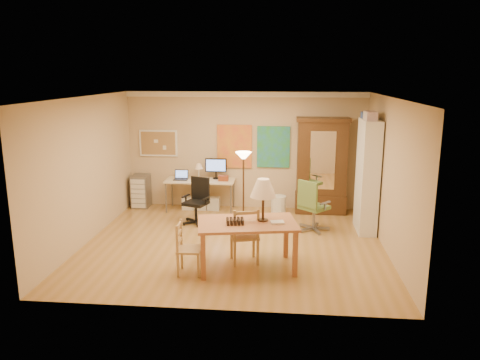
# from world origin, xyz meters

# --- Properties ---
(floor) EXTENTS (5.50, 5.50, 0.00)m
(floor) POSITION_xyz_m (0.00, 0.00, 0.00)
(floor) COLOR #A17639
(floor) RESTS_ON ground
(crown_molding) EXTENTS (5.50, 0.08, 0.12)m
(crown_molding) POSITION_xyz_m (0.00, 2.46, 2.64)
(crown_molding) COLOR white
(crown_molding) RESTS_ON floor
(corkboard) EXTENTS (0.90, 0.04, 0.62)m
(corkboard) POSITION_xyz_m (-2.05, 2.47, 1.50)
(corkboard) COLOR #987447
(corkboard) RESTS_ON floor
(art_panel_left) EXTENTS (0.80, 0.04, 1.00)m
(art_panel_left) POSITION_xyz_m (-0.25, 2.47, 1.45)
(art_panel_left) COLOR gold
(art_panel_left) RESTS_ON floor
(art_panel_right) EXTENTS (0.75, 0.04, 0.95)m
(art_panel_right) POSITION_xyz_m (0.65, 2.47, 1.45)
(art_panel_right) COLOR teal
(art_panel_right) RESTS_ON floor
(dining_table) EXTENTS (1.71, 1.21, 1.47)m
(dining_table) POSITION_xyz_m (0.43, -1.04, 0.93)
(dining_table) COLOR #955330
(dining_table) RESTS_ON floor
(ladder_chair_back) EXTENTS (0.54, 0.53, 0.96)m
(ladder_chair_back) POSITION_xyz_m (0.28, -0.85, 0.45)
(ladder_chair_back) COLOR tan
(ladder_chair_back) RESTS_ON floor
(ladder_chair_left) EXTENTS (0.38, 0.40, 0.84)m
(ladder_chair_left) POSITION_xyz_m (-0.58, -1.36, 0.39)
(ladder_chair_left) COLOR tan
(ladder_chair_left) RESTS_ON floor
(torchiere_lamp) EXTENTS (0.31, 0.31, 1.68)m
(torchiere_lamp) POSITION_xyz_m (0.15, 0.35, 1.35)
(torchiere_lamp) COLOR #432C1B
(torchiere_lamp) RESTS_ON floor
(computer_desk) EXTENTS (1.58, 0.69, 1.20)m
(computer_desk) POSITION_xyz_m (-0.98, 2.16, 0.44)
(computer_desk) COLOR beige
(computer_desk) RESTS_ON floor
(office_chair_black) EXTENTS (0.59, 0.59, 0.97)m
(office_chair_black) POSITION_xyz_m (-0.91, 1.16, 0.26)
(office_chair_black) COLOR black
(office_chair_black) RESTS_ON floor
(office_chair_green) EXTENTS (0.68, 0.68, 1.06)m
(office_chair_green) POSITION_xyz_m (1.50, 0.89, 0.28)
(office_chair_green) COLOR slate
(office_chair_green) RESTS_ON floor
(drawer_cart) EXTENTS (0.39, 0.46, 0.77)m
(drawer_cart) POSITION_xyz_m (-2.46, 2.24, 0.39)
(drawer_cart) COLOR slate
(drawer_cart) RESTS_ON floor
(armoire) EXTENTS (1.17, 0.56, 2.15)m
(armoire) POSITION_xyz_m (1.74, 2.24, 0.94)
(armoire) COLOR #3A200F
(armoire) RESTS_ON floor
(bookshelf) EXTENTS (0.34, 0.89, 2.24)m
(bookshelf) POSITION_xyz_m (2.55, 1.02, 1.11)
(bookshelf) COLOR white
(bookshelf) RESTS_ON floor
(wastebin) EXTENTS (0.34, 0.34, 0.42)m
(wastebin) POSITION_xyz_m (0.80, 1.96, 0.21)
(wastebin) COLOR silver
(wastebin) RESTS_ON floor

